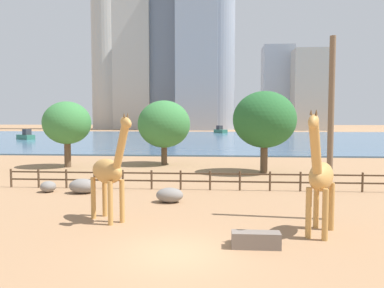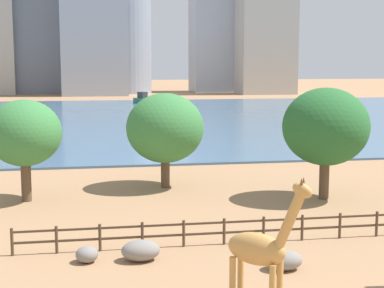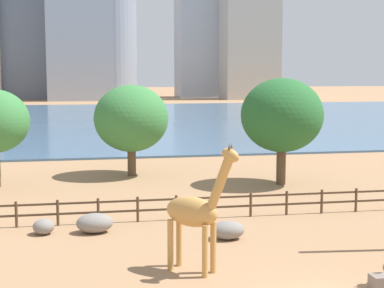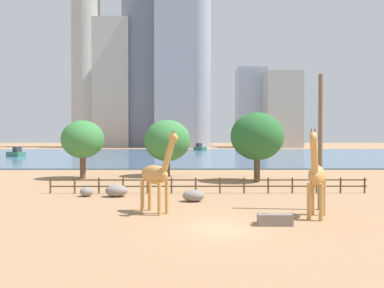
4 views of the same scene
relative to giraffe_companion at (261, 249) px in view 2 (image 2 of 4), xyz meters
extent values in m
plane|color=#9E7551|center=(3.57, 76.00, -2.36)|extent=(400.00, 400.00, 0.00)
cube|color=#476B8C|center=(3.57, 73.00, -2.26)|extent=(180.00, 86.00, 0.20)
cylinder|color=#C18C47|center=(0.65, -0.17, -1.36)|extent=(0.33, 0.33, 2.00)
cylinder|color=#C18C47|center=(-0.50, 0.87, -1.36)|extent=(0.33, 0.33, 2.00)
cylinder|color=#C18C47|center=(-0.91, 0.41, -1.36)|extent=(0.33, 0.33, 2.00)
ellipsoid|color=#C18C47|center=(-0.13, 0.12, -0.02)|extent=(2.23, 2.14, 1.16)
cylinder|color=#C18C47|center=(0.78, -0.71, 1.24)|extent=(1.09, 1.03, 2.18)
ellipsoid|color=#C18C47|center=(1.08, -0.98, 2.26)|extent=(0.86, 0.82, 0.69)
cone|color=brown|center=(1.14, -0.91, 2.60)|extent=(0.15, 0.15, 0.21)
cone|color=brown|center=(1.02, -1.05, 2.60)|extent=(0.15, 0.15, 0.21)
ellipsoid|color=gray|center=(-6.05, 6.51, -2.00)|extent=(1.00, 0.97, 0.73)
ellipsoid|color=gray|center=(-3.68, 6.33, -1.89)|extent=(1.74, 1.25, 0.94)
ellipsoid|color=gray|center=(2.28, 4.12, -1.94)|extent=(1.56, 1.13, 0.84)
cylinder|color=#4C3826|center=(-9.43, 8.00, -1.71)|extent=(0.14, 0.14, 1.30)
cylinder|color=#4C3826|center=(-7.44, 8.00, -1.71)|extent=(0.14, 0.14, 1.30)
cylinder|color=#4C3826|center=(-5.45, 8.00, -1.71)|extent=(0.14, 0.14, 1.30)
cylinder|color=#4C3826|center=(-3.46, 8.00, -1.71)|extent=(0.14, 0.14, 1.30)
cylinder|color=#4C3826|center=(-1.47, 8.00, -1.71)|extent=(0.14, 0.14, 1.30)
cylinder|color=#4C3826|center=(0.52, 8.00, -1.71)|extent=(0.14, 0.14, 1.30)
cylinder|color=#4C3826|center=(2.52, 8.00, -1.71)|extent=(0.14, 0.14, 1.30)
cylinder|color=#4C3826|center=(4.51, 8.00, -1.71)|extent=(0.14, 0.14, 1.30)
cylinder|color=#4C3826|center=(6.50, 8.00, -1.71)|extent=(0.14, 0.14, 1.30)
cylinder|color=#4C3826|center=(8.49, 8.00, -1.71)|extent=(0.14, 0.14, 1.30)
cube|color=#4C3826|center=(3.57, 8.00, -1.26)|extent=(26.10, 0.08, 0.10)
cube|color=#4C3826|center=(3.57, 8.00, -1.78)|extent=(26.10, 0.08, 0.10)
cylinder|color=brown|center=(-9.90, 18.95, -1.10)|extent=(0.63, 0.63, 2.52)
ellipsoid|color=#387A3D|center=(-9.90, 18.95, 2.03)|extent=(4.68, 4.68, 4.21)
cylinder|color=brown|center=(-0.64, 21.59, -1.33)|extent=(0.62, 0.62, 2.06)
ellipsoid|color=#387A3D|center=(-0.64, 21.59, 1.88)|extent=(5.44, 5.44, 4.90)
cylinder|color=brown|center=(9.05, 16.30, -1.11)|extent=(0.63, 0.63, 2.51)
ellipsoid|color=#26602D|center=(9.05, 16.30, 2.36)|extent=(5.54, 5.54, 4.98)
cube|color=#337259|center=(5.41, 104.46, -1.62)|extent=(4.51, 5.67, 1.09)
cube|color=#333338|center=(5.06, 105.04, -0.42)|extent=(2.14, 2.35, 1.31)
cube|color=#939EAD|center=(30.75, 154.00, 16.05)|extent=(13.31, 12.68, 36.82)
cube|color=#ADA89E|center=(42.46, 139.92, 14.05)|extent=(15.30, 10.61, 32.83)
camera|label=1|loc=(5.13, -16.93, 2.43)|focal=35.00mm
camera|label=2|loc=(-5.72, -19.02, 6.45)|focal=55.00mm
camera|label=3|loc=(-4.11, -21.30, 5.24)|focal=55.00mm
camera|label=4|loc=(2.05, -22.65, 2.27)|focal=35.00mm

